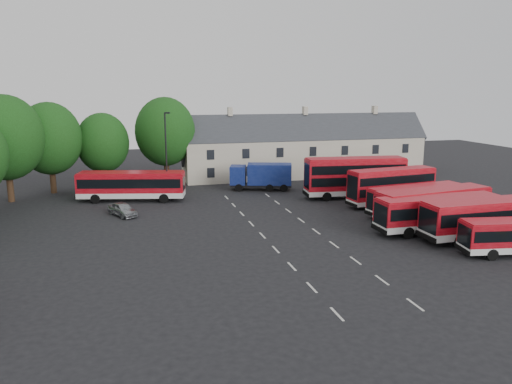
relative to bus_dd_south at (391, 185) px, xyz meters
The scene contains 14 objects.
ground 19.23m from the bus_dd_south, 150.34° to the right, with size 140.00×140.00×0.00m, color black.
lane_markings 16.10m from the bus_dd_south, 152.14° to the right, with size 5.15×33.80×0.01m.
treeline 38.87m from the bus_dd_south, 165.12° to the left, with size 29.92×32.59×12.01m.
terrace_houses 20.77m from the bus_dd_south, 97.17° to the left, with size 35.70×7.13×10.06m.
bus_row_b 13.46m from the bus_dd_south, 82.65° to the right, with size 12.21×3.04×3.44m.
bus_row_c 10.40m from the bus_dd_south, 96.49° to the right, with size 11.51×2.76×3.25m.
bus_row_d 7.70m from the bus_dd_south, 89.69° to the right, with size 12.05×4.38×3.33m.
bus_row_e 4.49m from the bus_dd_south, 85.74° to the right, with size 10.87×4.05×3.00m.
bus_dd_south is the anchor object (origin of this frame).
bus_dd_north 5.08m from the bus_dd_south, 114.74° to the left, with size 11.79×3.81×4.75m.
bus_north 28.94m from the bus_dd_south, 160.89° to the left, with size 12.15×5.26×3.35m.
box_truck 16.43m from the bus_dd_south, 133.93° to the left, with size 8.02×4.56×3.35m.
silver_car 28.55m from the bus_dd_south, behind, with size 1.60×3.97×1.35m, color #9C9EA3.
lamppost 25.22m from the bus_dd_south, 158.79° to the left, with size 0.69×0.45×10.01m.
Camera 1 is at (-11.09, -38.28, 12.54)m, focal length 35.00 mm.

